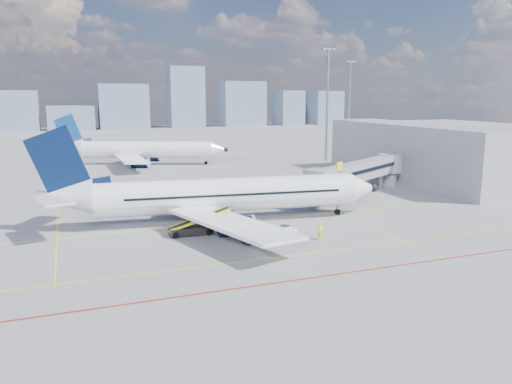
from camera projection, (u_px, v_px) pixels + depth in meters
ground at (259, 240)px, 52.70m from camera, size 420.00×420.00×0.00m
apron_markings at (268, 251)px, 48.91m from camera, size 90.00×35.12×0.01m
jet_bridge at (363, 171)px, 75.70m from camera, size 23.55×15.78×6.30m
terminal_block at (414, 152)px, 89.53m from camera, size 10.00×42.00×10.00m
floodlight_mast_ne at (327, 102)px, 113.82m from camera, size 3.20×0.61×25.45m
floodlight_mast_far at (349, 100)px, 155.35m from camera, size 3.20×0.61×25.45m
distant_skyline at (122, 106)px, 227.35m from camera, size 246.24×14.34×28.71m
main_aircraft at (214, 196)px, 59.58m from camera, size 41.78×36.32×12.24m
second_aircraft at (140, 150)px, 109.99m from camera, size 36.55×30.93×11.16m
baggage_tug at (287, 231)px, 53.66m from camera, size 2.19×1.75×1.34m
cargo_dolly at (256, 233)px, 51.85m from camera, size 3.40×2.38×1.71m
belt_loader at (192, 228)px, 54.49m from camera, size 6.94×2.01×2.82m
ramp_worker at (320, 231)px, 52.62m from camera, size 0.83×0.83×1.93m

